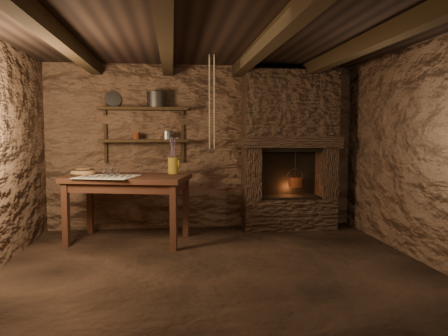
{
  "coord_description": "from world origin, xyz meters",
  "views": [
    {
      "loc": [
        -0.45,
        -4.45,
        1.42
      ],
      "look_at": [
        0.19,
        0.9,
        0.98
      ],
      "focal_mm": 35.0,
      "sensor_mm": 36.0,
      "label": 1
    }
  ],
  "objects": [
    {
      "name": "pewter_cutlery_row",
      "position": [
        -1.26,
        1.05,
        0.88
      ],
      "size": [
        0.62,
        0.39,
        0.01
      ],
      "primitive_type": null,
      "rotation": [
        0.0,
        0.0,
        -0.3
      ],
      "color": "gray",
      "rests_on": "linen_cloth"
    },
    {
      "name": "hanging_ropes",
      "position": [
        0.05,
        1.05,
        1.8
      ],
      "size": [
        0.08,
        0.08,
        1.2
      ],
      "primitive_type": null,
      "color": "#C5B48B",
      "rests_on": "ceiling"
    },
    {
      "name": "beam_mid_left",
      "position": [
        -0.5,
        0.0,
        2.31
      ],
      "size": [
        0.14,
        3.95,
        0.16
      ],
      "primitive_type": "cube",
      "color": "black",
      "rests_on": "ceiling"
    },
    {
      "name": "iron_stockpot",
      "position": [
        -0.67,
        1.84,
        1.87
      ],
      "size": [
        0.29,
        0.29,
        0.2
      ],
      "primitive_type": "cylinder",
      "rotation": [
        0.0,
        0.0,
        -0.09
      ],
      "color": "#2A2825",
      "rests_on": "shelf_upper"
    },
    {
      "name": "back_wall",
      "position": [
        0.0,
        2.0,
        1.2
      ],
      "size": [
        4.5,
        0.04,
        2.4
      ],
      "primitive_type": "cube",
      "color": "#4F3425",
      "rests_on": "floor"
    },
    {
      "name": "shelf_upper",
      "position": [
        -0.85,
        1.84,
        1.75
      ],
      "size": [
        1.25,
        0.3,
        0.04
      ],
      "primitive_type": "cube",
      "color": "black",
      "rests_on": "back_wall"
    },
    {
      "name": "linen_cloth",
      "position": [
        -1.26,
        1.08,
        0.87
      ],
      "size": [
        0.83,
        0.74,
        0.01
      ],
      "primitive_type": "cube",
      "rotation": [
        0.0,
        0.0,
        -0.3
      ],
      "color": "white",
      "rests_on": "work_table"
    },
    {
      "name": "stoneware_jug",
      "position": [
        -0.44,
        1.44,
        1.08
      ],
      "size": [
        0.17,
        0.17,
        0.5
      ],
      "rotation": [
        0.0,
        0.0,
        -0.26
      ],
      "color": "olive",
      "rests_on": "work_table"
    },
    {
      "name": "beam_far_right",
      "position": [
        1.5,
        0.0,
        2.31
      ],
      "size": [
        0.14,
        3.95,
        0.16
      ],
      "primitive_type": "cube",
      "color": "black",
      "rests_on": "ceiling"
    },
    {
      "name": "wooden_bowl",
      "position": [
        -1.6,
        1.34,
        0.9
      ],
      "size": [
        0.36,
        0.36,
        0.11
      ],
      "primitive_type": "ellipsoid",
      "rotation": [
        0.0,
        0.0,
        -0.15
      ],
      "color": "#A87949",
      "rests_on": "work_table"
    },
    {
      "name": "small_kettle",
      "position": [
        -0.52,
        1.84,
        1.38
      ],
      "size": [
        0.18,
        0.14,
        0.18
      ],
      "primitive_type": null,
      "rotation": [
        0.0,
        0.0,
        0.1
      ],
      "color": "gray",
      "rests_on": "shelf_lower"
    },
    {
      "name": "ceiling",
      "position": [
        0.0,
        0.0,
        2.4
      ],
      "size": [
        4.5,
        4.0,
        0.04
      ],
      "primitive_type": "cube",
      "color": "black",
      "rests_on": "back_wall"
    },
    {
      "name": "drinking_glasses",
      "position": [
        -1.24,
        1.21,
        0.92
      ],
      "size": [
        0.22,
        0.07,
        0.09
      ],
      "primitive_type": null,
      "color": "silver",
      "rests_on": "linen_cloth"
    },
    {
      "name": "work_table",
      "position": [
        -1.02,
        1.24,
        0.46
      ],
      "size": [
        1.67,
        1.2,
        0.86
      ],
      "rotation": [
        0.0,
        0.0,
        -0.24
      ],
      "color": "#341B12",
      "rests_on": "floor"
    },
    {
      "name": "hearth",
      "position": [
        1.25,
        1.77,
        1.23
      ],
      "size": [
        1.43,
        0.51,
        2.3
      ],
      "color": "#36241B",
      "rests_on": "floor"
    },
    {
      "name": "rusty_tin",
      "position": [
        -0.95,
        1.84,
        1.37
      ],
      "size": [
        0.12,
        0.12,
        0.1
      ],
      "primitive_type": "cylinder",
      "rotation": [
        0.0,
        0.0,
        -0.33
      ],
      "color": "#502110",
      "rests_on": "shelf_lower"
    },
    {
      "name": "tin_pan",
      "position": [
        -1.28,
        1.94,
        1.89
      ],
      "size": [
        0.26,
        0.18,
        0.24
      ],
      "primitive_type": "cylinder",
      "rotation": [
        1.26,
        0.0,
        0.37
      ],
      "color": "gray",
      "rests_on": "shelf_upper"
    },
    {
      "name": "beam_mid_right",
      "position": [
        0.5,
        0.0,
        2.31
      ],
      "size": [
        0.14,
        3.95,
        0.16
      ],
      "primitive_type": "cube",
      "color": "black",
      "rests_on": "ceiling"
    },
    {
      "name": "beam_far_left",
      "position": [
        -1.5,
        0.0,
        2.31
      ],
      "size": [
        0.14,
        3.95,
        0.16
      ],
      "primitive_type": "cube",
      "color": "black",
      "rests_on": "ceiling"
    },
    {
      "name": "floor",
      "position": [
        0.0,
        0.0,
        0.0
      ],
      "size": [
        4.5,
        4.5,
        0.0
      ],
      "primitive_type": "plane",
      "color": "black",
      "rests_on": "ground"
    },
    {
      "name": "front_wall",
      "position": [
        0.0,
        -2.0,
        1.2
      ],
      "size": [
        4.5,
        0.04,
        2.4
      ],
      "primitive_type": "cube",
      "color": "#4F3425",
      "rests_on": "floor"
    },
    {
      "name": "shelf_lower",
      "position": [
        -0.85,
        1.84,
        1.3
      ],
      "size": [
        1.25,
        0.3,
        0.04
      ],
      "primitive_type": "cube",
      "color": "black",
      "rests_on": "back_wall"
    },
    {
      "name": "right_wall",
      "position": [
        2.25,
        0.0,
        1.2
      ],
      "size": [
        0.04,
        4.0,
        2.4
      ],
      "primitive_type": "cube",
      "color": "#4F3425",
      "rests_on": "floor"
    },
    {
      "name": "red_pot",
      "position": [
        1.33,
        1.72,
        0.7
      ],
      "size": [
        0.27,
        0.27,
        0.54
      ],
      "rotation": [
        0.0,
        0.0,
        -0.43
      ],
      "color": "maroon",
      "rests_on": "hearth"
    }
  ]
}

